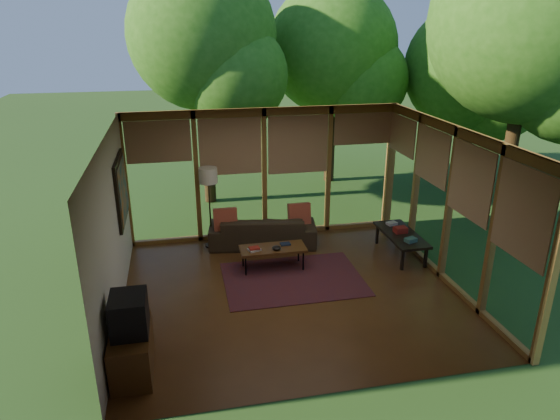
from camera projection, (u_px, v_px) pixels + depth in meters
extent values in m
plane|color=brown|center=(291.00, 292.00, 8.43)|extent=(5.50, 5.50, 0.00)
plane|color=white|center=(293.00, 134.00, 7.48)|extent=(5.50, 5.50, 0.00)
cube|color=silver|center=(112.00, 231.00, 7.43)|extent=(0.04, 5.00, 2.70)
cube|color=silver|center=(342.00, 297.00, 5.66)|extent=(5.50, 0.04, 2.70)
cube|color=olive|center=(264.00, 174.00, 10.24)|extent=(5.50, 0.12, 2.70)
cube|color=olive|center=(449.00, 205.00, 8.48)|extent=(0.12, 5.00, 2.70)
plane|color=#274C1C|center=(464.00, 154.00, 17.29)|extent=(40.00, 40.00, 0.00)
cylinder|color=#352613|center=(205.00, 98.00, 11.87)|extent=(0.28, 0.28, 5.14)
sphere|color=#225914|center=(202.00, 35.00, 11.37)|extent=(3.41, 3.41, 3.41)
cylinder|color=#352613|center=(331.00, 98.00, 13.67)|extent=(0.28, 0.28, 4.65)
sphere|color=#225914|center=(332.00, 49.00, 13.22)|extent=(3.45, 3.45, 3.45)
cylinder|color=#352613|center=(518.00, 102.00, 10.03)|extent=(0.28, 0.28, 5.51)
sphere|color=#225914|center=(532.00, 21.00, 9.49)|extent=(3.89, 3.89, 3.89)
cylinder|color=#352613|center=(463.00, 111.00, 13.55)|extent=(0.28, 0.28, 4.04)
sphere|color=#225914|center=(468.00, 68.00, 13.16)|extent=(3.36, 3.36, 3.36)
cube|color=maroon|center=(293.00, 279.00, 8.84)|extent=(2.43, 1.72, 0.01)
imported|color=#332819|center=(263.00, 230.00, 10.12)|extent=(2.25, 1.17, 0.62)
cube|color=maroon|center=(225.00, 220.00, 9.83)|extent=(0.46, 0.25, 0.48)
cube|color=maroon|center=(299.00, 215.00, 10.12)|extent=(0.45, 0.24, 0.48)
cube|color=#B0A6A0|center=(254.00, 250.00, 8.96)|extent=(0.26, 0.23, 0.03)
cube|color=maroon|center=(254.00, 248.00, 8.95)|extent=(0.20, 0.16, 0.03)
cube|color=#161F32|center=(285.00, 244.00, 9.20)|extent=(0.19, 0.15, 0.03)
ellipsoid|color=black|center=(277.00, 248.00, 8.98)|extent=(0.16, 0.16, 0.07)
cube|color=#583518|center=(132.00, 351.00, 6.42)|extent=(0.50, 1.00, 0.60)
cube|color=black|center=(129.00, 314.00, 6.23)|extent=(0.45, 0.55, 0.50)
cube|color=#345C55|center=(411.00, 240.00, 9.23)|extent=(0.24, 0.21, 0.07)
cube|color=maroon|center=(400.00, 230.00, 9.64)|extent=(0.25, 0.19, 0.11)
cube|color=#B0A6A0|center=(392.00, 223.00, 10.01)|extent=(0.23, 0.19, 0.05)
cylinder|color=black|center=(212.00, 245.00, 10.15)|extent=(0.26, 0.26, 0.03)
cylinder|color=black|center=(210.00, 210.00, 9.88)|extent=(0.03, 0.03, 1.52)
cylinder|color=beige|center=(208.00, 175.00, 9.62)|extent=(0.36, 0.36, 0.30)
cube|color=#583518|center=(273.00, 249.00, 9.09)|extent=(1.20, 0.50, 0.05)
cylinder|color=black|center=(246.00, 266.00, 8.90)|extent=(0.03, 0.03, 0.38)
cylinder|color=black|center=(303.00, 261.00, 9.10)|extent=(0.03, 0.03, 0.38)
cylinder|color=black|center=(243.00, 258.00, 9.23)|extent=(0.03, 0.03, 0.38)
cylinder|color=black|center=(299.00, 253.00, 9.43)|extent=(0.03, 0.03, 0.38)
cube|color=black|center=(401.00, 235.00, 9.62)|extent=(0.60, 1.40, 0.05)
cube|color=black|center=(402.00, 260.00, 9.11)|extent=(0.05, 0.05, 0.40)
cube|color=black|center=(426.00, 258.00, 9.20)|extent=(0.05, 0.05, 0.40)
cube|color=black|center=(377.00, 234.00, 10.21)|extent=(0.05, 0.05, 0.40)
cube|color=black|center=(398.00, 233.00, 10.29)|extent=(0.05, 0.05, 0.40)
cube|color=black|center=(121.00, 190.00, 8.64)|extent=(0.05, 1.35, 1.15)
cube|color=#175169|center=(123.00, 190.00, 8.65)|extent=(0.02, 1.20, 1.00)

